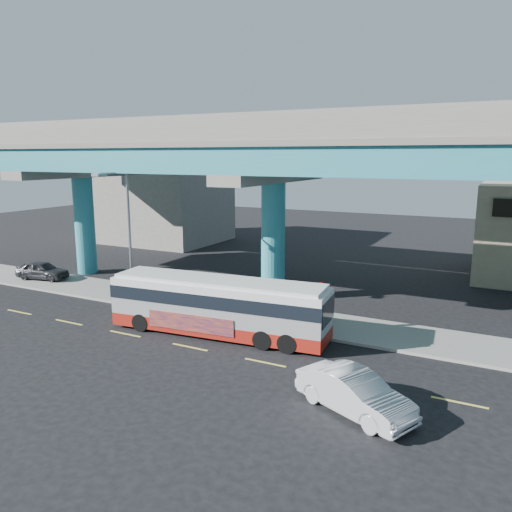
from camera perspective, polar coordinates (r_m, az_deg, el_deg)
The scene contains 10 objects.
ground at distance 24.63m, azimuth -7.15°, elevation -10.07°, with size 120.00×120.00×0.00m, color black.
sidewalk at distance 29.04m, azimuth -1.03°, elevation -6.47°, with size 70.00×4.00×0.15m, color gray.
lane_markings at distance 24.39m, azimuth -7.55°, elevation -10.28°, with size 58.00×0.12×0.01m.
viaduct at distance 30.87m, azimuth 2.13°, elevation 11.68°, with size 52.00×12.40×11.70m.
building_concrete at distance 54.31m, azimuth -10.60°, elevation 6.45°, with size 12.00×10.00×9.00m, color gray.
transit_bus at distance 25.41m, azimuth -4.32°, elevation -5.52°, with size 11.56×3.47×2.92m.
sedan at distance 18.60m, azimuth 11.19°, elevation -15.08°, with size 4.77×3.32×1.49m, color #BCBCC1.
parked_car at distance 39.47m, azimuth -23.23°, elevation -1.51°, with size 4.08×2.28×1.31m, color #2F2F34.
street_lamp at distance 30.31m, azimuth -15.05°, elevation 4.17°, with size 0.50×2.61×8.08m.
stop_sign at distance 25.40m, azimuth 7.44°, elevation -4.54°, with size 0.77×0.24×2.62m.
Camera 1 is at (13.02, -18.89, 8.95)m, focal length 35.00 mm.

